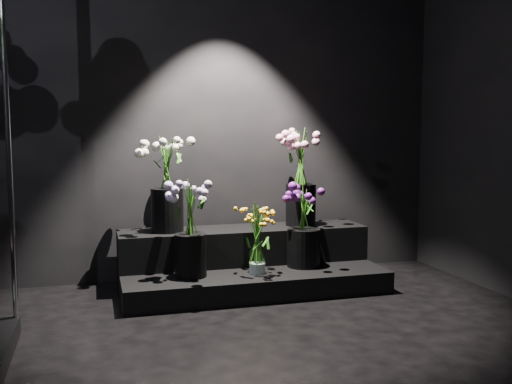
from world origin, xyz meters
name	(u,v)px	position (x,y,z in m)	size (l,w,h in m)	color
floor	(283,371)	(0.00, 0.00, 0.00)	(4.00, 4.00, 0.00)	black
wall_back	(204,107)	(0.00, 2.00, 1.40)	(4.00, 4.00, 0.00)	black
display_riser	(248,263)	(0.26, 1.61, 0.18)	(1.96, 0.87, 0.44)	black
bouquet_orange_bells	(257,236)	(0.25, 1.32, 0.44)	(0.33, 0.33, 0.53)	white
bouquet_lilac	(190,221)	(-0.23, 1.37, 0.57)	(0.44, 0.44, 0.69)	black
bouquet_purple	(304,223)	(0.66, 1.44, 0.50)	(0.38, 0.38, 0.61)	black
bouquet_cream_roses	(167,176)	(-0.35, 1.73, 0.86)	(0.42, 0.42, 0.74)	black
bouquet_pink_roses	(301,172)	(0.74, 1.73, 0.87)	(0.40, 0.40, 0.78)	black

